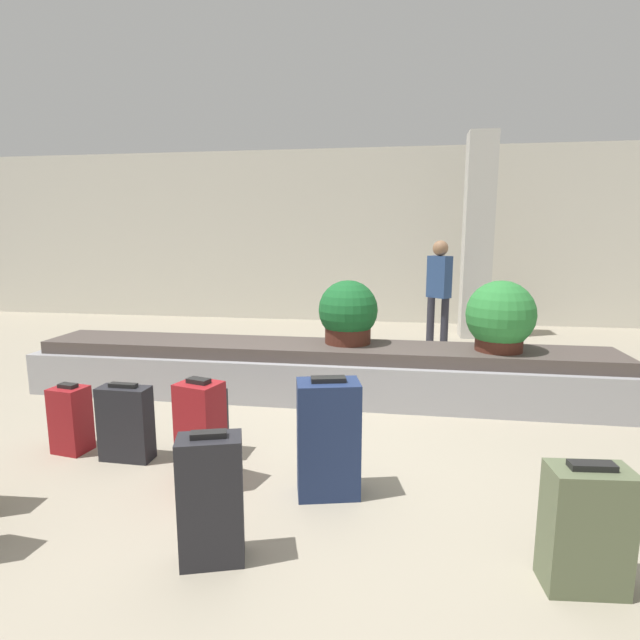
{
  "coord_description": "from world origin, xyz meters",
  "views": [
    {
      "loc": [
        0.76,
        -3.39,
        1.66
      ],
      "look_at": [
        0.0,
        1.5,
        0.8
      ],
      "focal_mm": 28.0,
      "sensor_mm": 36.0,
      "label": 1
    }
  ],
  "objects_px": {
    "suitcase_4": "(203,423)",
    "suitcase_8": "(201,434)",
    "suitcase_2": "(211,499)",
    "potted_plant_0": "(348,313)",
    "pillar": "(478,237)",
    "suitcase_3": "(328,438)",
    "suitcase_6": "(586,528)",
    "traveler_0": "(439,286)",
    "suitcase_7": "(71,419)",
    "suitcase_0": "(126,423)",
    "potted_plant_1": "(500,317)"
  },
  "relations": [
    {
      "from": "suitcase_2",
      "to": "potted_plant_0",
      "type": "xyz_separation_m",
      "value": [
        0.41,
        2.8,
        0.52
      ]
    },
    {
      "from": "suitcase_0",
      "to": "suitcase_2",
      "type": "distance_m",
      "value": 1.47
    },
    {
      "from": "suitcase_6",
      "to": "suitcase_7",
      "type": "distance_m",
      "value": 3.5
    },
    {
      "from": "pillar",
      "to": "traveler_0",
      "type": "xyz_separation_m",
      "value": [
        -0.64,
        -0.96,
        -0.68
      ]
    },
    {
      "from": "suitcase_8",
      "to": "traveler_0",
      "type": "relative_size",
      "value": 0.47
    },
    {
      "from": "suitcase_0",
      "to": "suitcase_2",
      "type": "relative_size",
      "value": 0.84
    },
    {
      "from": "suitcase_4",
      "to": "potted_plant_0",
      "type": "bearing_deg",
      "value": 62.98
    },
    {
      "from": "suitcase_7",
      "to": "traveler_0",
      "type": "bearing_deg",
      "value": 61.78
    },
    {
      "from": "suitcase_6",
      "to": "traveler_0",
      "type": "relative_size",
      "value": 0.4
    },
    {
      "from": "suitcase_2",
      "to": "suitcase_8",
      "type": "bearing_deg",
      "value": 98.42
    },
    {
      "from": "pillar",
      "to": "suitcase_6",
      "type": "height_order",
      "value": "pillar"
    },
    {
      "from": "potted_plant_1",
      "to": "suitcase_2",
      "type": "bearing_deg",
      "value": -125.04
    },
    {
      "from": "pillar",
      "to": "suitcase_3",
      "type": "distance_m",
      "value": 5.69
    },
    {
      "from": "pillar",
      "to": "suitcase_2",
      "type": "relative_size",
      "value": 4.57
    },
    {
      "from": "suitcase_6",
      "to": "potted_plant_0",
      "type": "xyz_separation_m",
      "value": [
        -1.39,
        2.71,
        0.55
      ]
    },
    {
      "from": "suitcase_4",
      "to": "suitcase_7",
      "type": "bearing_deg",
      "value": -172.48
    },
    {
      "from": "pillar",
      "to": "potted_plant_0",
      "type": "bearing_deg",
      "value": -117.84
    },
    {
      "from": "suitcase_2",
      "to": "suitcase_6",
      "type": "height_order",
      "value": "suitcase_2"
    },
    {
      "from": "suitcase_4",
      "to": "suitcase_6",
      "type": "xyz_separation_m",
      "value": [
        2.32,
        -1.09,
        0.05
      ]
    },
    {
      "from": "suitcase_0",
      "to": "suitcase_6",
      "type": "distance_m",
      "value": 3.01
    },
    {
      "from": "suitcase_3",
      "to": "potted_plant_0",
      "type": "relative_size",
      "value": 1.21
    },
    {
      "from": "suitcase_3",
      "to": "traveler_0",
      "type": "xyz_separation_m",
      "value": [
        1.0,
        4.35,
        0.54
      ]
    },
    {
      "from": "pillar",
      "to": "suitcase_3",
      "type": "xyz_separation_m",
      "value": [
        -1.65,
        -5.31,
        -1.22
      ]
    },
    {
      "from": "suitcase_3",
      "to": "potted_plant_0",
      "type": "bearing_deg",
      "value": 78.81
    },
    {
      "from": "suitcase_2",
      "to": "potted_plant_0",
      "type": "relative_size",
      "value": 1.08
    },
    {
      "from": "suitcase_0",
      "to": "suitcase_7",
      "type": "relative_size",
      "value": 1.09
    },
    {
      "from": "suitcase_3",
      "to": "potted_plant_0",
      "type": "xyz_separation_m",
      "value": [
        -0.08,
        2.04,
        0.48
      ]
    },
    {
      "from": "suitcase_3",
      "to": "suitcase_6",
      "type": "bearing_deg",
      "value": -40.48
    },
    {
      "from": "suitcase_4",
      "to": "suitcase_8",
      "type": "distance_m",
      "value": 0.47
    },
    {
      "from": "suitcase_3",
      "to": "suitcase_8",
      "type": "xyz_separation_m",
      "value": [
        -0.85,
        -0.01,
        -0.02
      ]
    },
    {
      "from": "suitcase_0",
      "to": "suitcase_7",
      "type": "distance_m",
      "value": 0.5
    },
    {
      "from": "suitcase_6",
      "to": "suitcase_7",
      "type": "bearing_deg",
      "value": 158.23
    },
    {
      "from": "suitcase_7",
      "to": "suitcase_2",
      "type": "bearing_deg",
      "value": -26.13
    },
    {
      "from": "suitcase_8",
      "to": "traveler_0",
      "type": "height_order",
      "value": "traveler_0"
    },
    {
      "from": "suitcase_4",
      "to": "suitcase_8",
      "type": "height_order",
      "value": "suitcase_8"
    },
    {
      "from": "suitcase_2",
      "to": "suitcase_7",
      "type": "xyz_separation_m",
      "value": [
        -1.55,
        1.08,
        -0.08
      ]
    },
    {
      "from": "suitcase_2",
      "to": "traveler_0",
      "type": "xyz_separation_m",
      "value": [
        1.49,
        5.1,
        0.58
      ]
    },
    {
      "from": "suitcase_0",
      "to": "suitcase_4",
      "type": "height_order",
      "value": "suitcase_0"
    },
    {
      "from": "suitcase_3",
      "to": "potted_plant_1",
      "type": "height_order",
      "value": "potted_plant_1"
    },
    {
      "from": "suitcase_4",
      "to": "potted_plant_1",
      "type": "distance_m",
      "value": 2.9
    },
    {
      "from": "suitcase_3",
      "to": "suitcase_7",
      "type": "distance_m",
      "value": 2.07
    },
    {
      "from": "suitcase_8",
      "to": "suitcase_6",
      "type": "bearing_deg",
      "value": -0.87
    },
    {
      "from": "pillar",
      "to": "traveler_0",
      "type": "height_order",
      "value": "pillar"
    },
    {
      "from": "suitcase_2",
      "to": "suitcase_0",
      "type": "bearing_deg",
      "value": 118.77
    },
    {
      "from": "suitcase_3",
      "to": "suitcase_8",
      "type": "relative_size",
      "value": 1.06
    },
    {
      "from": "potted_plant_1",
      "to": "suitcase_3",
      "type": "bearing_deg",
      "value": -125.74
    },
    {
      "from": "pillar",
      "to": "traveler_0",
      "type": "relative_size",
      "value": 2.04
    },
    {
      "from": "pillar",
      "to": "suitcase_2",
      "type": "distance_m",
      "value": 6.55
    },
    {
      "from": "suitcase_6",
      "to": "traveler_0",
      "type": "bearing_deg",
      "value": 88.4
    },
    {
      "from": "suitcase_3",
      "to": "pillar",
      "type": "bearing_deg",
      "value": 59.35
    }
  ]
}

